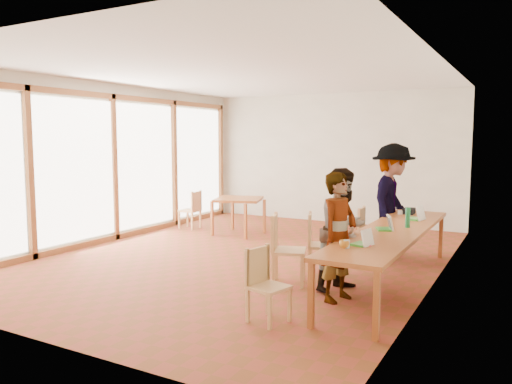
# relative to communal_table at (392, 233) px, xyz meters

# --- Properties ---
(ground) EXTENTS (8.00, 8.00, 0.00)m
(ground) POSITION_rel_communal_table_xyz_m (-2.50, 0.48, -0.70)
(ground) COLOR maroon
(ground) RESTS_ON ground
(wall_back) EXTENTS (6.00, 0.10, 3.00)m
(wall_back) POSITION_rel_communal_table_xyz_m (-2.50, 4.48, 0.80)
(wall_back) COLOR silver
(wall_back) RESTS_ON ground
(wall_front) EXTENTS (6.00, 0.10, 3.00)m
(wall_front) POSITION_rel_communal_table_xyz_m (-2.50, -3.52, 0.80)
(wall_front) COLOR silver
(wall_front) RESTS_ON ground
(wall_right) EXTENTS (0.10, 8.00, 3.00)m
(wall_right) POSITION_rel_communal_table_xyz_m (0.50, 0.48, 0.80)
(wall_right) COLOR silver
(wall_right) RESTS_ON ground
(window_wall) EXTENTS (0.10, 8.00, 3.00)m
(window_wall) POSITION_rel_communal_table_xyz_m (-5.46, 0.48, 0.80)
(window_wall) COLOR white
(window_wall) RESTS_ON ground
(ceiling) EXTENTS (6.00, 8.00, 0.04)m
(ceiling) POSITION_rel_communal_table_xyz_m (-2.50, 0.48, 2.32)
(ceiling) COLOR white
(ceiling) RESTS_ON wall_back
(communal_table) EXTENTS (0.80, 4.00, 0.75)m
(communal_table) POSITION_rel_communal_table_xyz_m (0.00, 0.00, 0.00)
(communal_table) COLOR #A25524
(communal_table) RESTS_ON ground
(side_table) EXTENTS (0.90, 0.90, 0.75)m
(side_table) POSITION_rel_communal_table_xyz_m (-3.62, 2.08, -0.03)
(side_table) COLOR #A25524
(side_table) RESTS_ON ground
(chair_near) EXTENTS (0.45, 0.45, 0.42)m
(chair_near) POSITION_rel_communal_table_xyz_m (-0.89, -1.97, -0.21)
(chair_near) COLOR #E3A371
(chair_near) RESTS_ON ground
(chair_mid) EXTENTS (0.56, 0.56, 0.50)m
(chair_mid) POSITION_rel_communal_table_xyz_m (-1.32, -0.64, -0.12)
(chair_mid) COLOR #E3A371
(chair_mid) RESTS_ON ground
(chair_far) EXTENTS (0.54, 0.54, 0.47)m
(chair_far) POSITION_rel_communal_table_xyz_m (-1.07, -0.00, -0.16)
(chair_far) COLOR #E3A371
(chair_far) RESTS_ON ground
(chair_empty) EXTENTS (0.42, 0.42, 0.45)m
(chair_empty) POSITION_rel_communal_table_xyz_m (-0.69, 1.21, -0.18)
(chair_empty) COLOR #E3A371
(chair_empty) RESTS_ON ground
(chair_spare) EXTENTS (0.41, 0.41, 0.44)m
(chair_spare) POSITION_rel_communal_table_xyz_m (-4.80, 2.14, -0.20)
(chair_spare) COLOR #E3A371
(chair_spare) RESTS_ON ground
(person_near) EXTENTS (0.51, 0.65, 1.56)m
(person_near) POSITION_rel_communal_table_xyz_m (-0.40, -0.94, 0.08)
(person_near) COLOR gray
(person_near) RESTS_ON ground
(person_mid) EXTENTS (0.83, 0.93, 1.59)m
(person_mid) POSITION_rel_communal_table_xyz_m (-0.49, -0.53, 0.09)
(person_mid) COLOR gray
(person_mid) RESTS_ON ground
(person_far) EXTENTS (0.72, 1.23, 1.88)m
(person_far) POSITION_rel_communal_table_xyz_m (-0.39, 1.60, 0.24)
(person_far) COLOR gray
(person_far) RESTS_ON ground
(laptop_near) EXTENTS (0.24, 0.26, 0.19)m
(laptop_near) POSITION_rel_communal_table_xyz_m (-0.04, -1.13, 0.10)
(laptop_near) COLOR green
(laptop_near) RESTS_ON communal_table
(laptop_mid) EXTENTS (0.28, 0.30, 0.20)m
(laptop_mid) POSITION_rel_communal_table_xyz_m (-0.06, -0.05, 0.10)
(laptop_mid) COLOR green
(laptop_mid) RESTS_ON communal_table
(laptop_far) EXTENTS (0.26, 0.29, 0.22)m
(laptop_far) POSITION_rel_communal_table_xyz_m (0.14, 0.99, 0.11)
(laptop_far) COLOR green
(laptop_far) RESTS_ON communal_table
(yellow_mug) EXTENTS (0.13, 0.13, 0.09)m
(yellow_mug) POSITION_rel_communal_table_xyz_m (-0.19, -1.37, 0.09)
(yellow_mug) COLOR orange
(yellow_mug) RESTS_ON communal_table
(green_bottle) EXTENTS (0.07, 0.07, 0.28)m
(green_bottle) POSITION_rel_communal_table_xyz_m (0.14, 0.28, 0.19)
(green_bottle) COLOR #1A7039
(green_bottle) RESTS_ON communal_table
(clear_glass) EXTENTS (0.07, 0.07, 0.09)m
(clear_glass) POSITION_rel_communal_table_xyz_m (-0.17, -1.35, 0.09)
(clear_glass) COLOR silver
(clear_glass) RESTS_ON communal_table
(condiment_cup) EXTENTS (0.08, 0.08, 0.06)m
(condiment_cup) POSITION_rel_communal_table_xyz_m (-0.22, 1.45, 0.08)
(condiment_cup) COLOR white
(condiment_cup) RESTS_ON communal_table
(pink_phone) EXTENTS (0.05, 0.10, 0.01)m
(pink_phone) POSITION_rel_communal_table_xyz_m (0.02, -1.11, 0.05)
(pink_phone) COLOR #EA374B
(pink_phone) RESTS_ON communal_table
(black_pouch) EXTENTS (0.16, 0.26, 0.09)m
(black_pouch) POSITION_rel_communal_table_xyz_m (-0.11, 1.57, 0.09)
(black_pouch) COLOR black
(black_pouch) RESTS_ON communal_table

